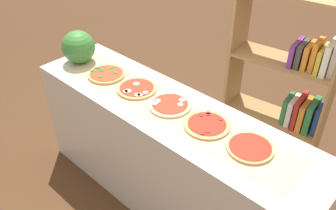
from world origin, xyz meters
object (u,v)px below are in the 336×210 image
pizza_spinach_0 (107,74)px  pizza_plain_4 (250,148)px  pizza_mozzarella_2 (170,105)px  bookshelf (290,99)px  watermelon (78,47)px  pizza_pepperoni_3 (207,125)px  pizza_mozzarella_1 (137,88)px

pizza_spinach_0 → pizza_plain_4: pizza_spinach_0 is taller
pizza_spinach_0 → pizza_mozzarella_2: pizza_spinach_0 is taller
bookshelf → watermelon: bearing=-146.7°
pizza_spinach_0 → bookshelf: bearing=40.7°
pizza_mozzarella_2 → pizza_pepperoni_3: pizza_mozzarella_2 is taller
pizza_mozzarella_2 → bookshelf: 1.02m
watermelon → bookshelf: size_ratio=0.17×
pizza_pepperoni_3 → pizza_plain_4: 0.31m
pizza_spinach_0 → watermelon: bearing=179.8°
pizza_mozzarella_2 → watermelon: bearing=-178.0°
bookshelf → pizza_mozzarella_1: bearing=-130.1°
pizza_spinach_0 → bookshelf: 1.44m
pizza_plain_4 → watermelon: 1.60m
watermelon → pizza_mozzarella_1: bearing=1.7°
pizza_pepperoni_3 → watermelon: (-1.28, -0.03, 0.12)m
pizza_mozzarella_1 → pizza_plain_4: pizza_mozzarella_1 is taller
pizza_mozzarella_2 → pizza_plain_4: size_ratio=1.06×
pizza_spinach_0 → bookshelf: (1.08, 0.93, -0.19)m
watermelon → pizza_mozzarella_2: bearing=2.0°
pizza_mozzarella_1 → pizza_pepperoni_3: size_ratio=0.98×
pizza_mozzarella_1 → watermelon: 0.66m
bookshelf → pizza_plain_4: bearing=-78.9°
pizza_spinach_0 → bookshelf: bookshelf is taller
pizza_pepperoni_3 → pizza_plain_4: pizza_pepperoni_3 is taller
pizza_mozzarella_1 → pizza_pepperoni_3: bearing=1.3°
pizza_spinach_0 → pizza_plain_4: 1.26m
pizza_plain_4 → bookshelf: 0.93m
pizza_mozzarella_1 → pizza_pepperoni_3: pizza_mozzarella_1 is taller
pizza_mozzarella_2 → watermelon: size_ratio=1.10×
pizza_mozzarella_1 → pizza_mozzarella_2: 0.31m
pizza_mozzarella_2 → pizza_pepperoni_3: bearing=0.0°
pizza_spinach_0 → pizza_mozzarella_1: size_ratio=0.98×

